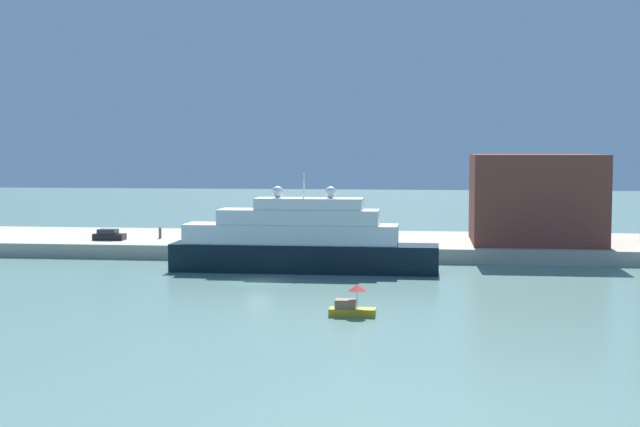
{
  "coord_description": "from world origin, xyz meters",
  "views": [
    {
      "loc": [
        16.69,
        -86.32,
        13.24
      ],
      "look_at": [
        5.36,
        6.0,
        6.43
      ],
      "focal_mm": 49.94,
      "sensor_mm": 36.0,
      "label": 1
    }
  ],
  "objects_px": {
    "small_motorboat": "(352,305)",
    "harbor_building": "(535,198)",
    "large_yacht": "(300,242)",
    "mooring_bollard": "(320,244)",
    "parked_car": "(109,235)",
    "person_figure": "(160,233)"
  },
  "relations": [
    {
      "from": "large_yacht",
      "to": "parked_car",
      "type": "relative_size",
      "value": 7.38
    },
    {
      "from": "parked_car",
      "to": "mooring_bollard",
      "type": "xyz_separation_m",
      "value": [
        27.44,
        -4.38,
        -0.26
      ]
    },
    {
      "from": "large_yacht",
      "to": "parked_car",
      "type": "height_order",
      "value": "large_yacht"
    },
    {
      "from": "person_figure",
      "to": "small_motorboat",
      "type": "bearing_deg",
      "value": -55.46
    },
    {
      "from": "small_motorboat",
      "to": "parked_car",
      "type": "distance_m",
      "value": 51.45
    },
    {
      "from": "person_figure",
      "to": "mooring_bollard",
      "type": "bearing_deg",
      "value": -18.24
    },
    {
      "from": "person_figure",
      "to": "harbor_building",
      "type": "bearing_deg",
      "value": 1.32
    },
    {
      "from": "mooring_bollard",
      "to": "parked_car",
      "type": "bearing_deg",
      "value": 170.94
    },
    {
      "from": "parked_car",
      "to": "mooring_bollard",
      "type": "height_order",
      "value": "parked_car"
    },
    {
      "from": "mooring_bollard",
      "to": "harbor_building",
      "type": "bearing_deg",
      "value": 17.74
    },
    {
      "from": "small_motorboat",
      "to": "mooring_bollard",
      "type": "bearing_deg",
      "value": 101.17
    },
    {
      "from": "large_yacht",
      "to": "mooring_bollard",
      "type": "distance_m",
      "value": 9.34
    },
    {
      "from": "small_motorboat",
      "to": "mooring_bollard",
      "type": "height_order",
      "value": "small_motorboat"
    },
    {
      "from": "large_yacht",
      "to": "person_figure",
      "type": "height_order",
      "value": "large_yacht"
    },
    {
      "from": "small_motorboat",
      "to": "parked_car",
      "type": "bearing_deg",
      "value": 131.62
    },
    {
      "from": "small_motorboat",
      "to": "mooring_bollard",
      "type": "xyz_separation_m",
      "value": [
        -6.72,
        34.07,
        1.16
      ]
    },
    {
      "from": "parked_car",
      "to": "large_yacht",
      "type": "bearing_deg",
      "value": -27.22
    },
    {
      "from": "small_motorboat",
      "to": "harbor_building",
      "type": "relative_size",
      "value": 0.24
    },
    {
      "from": "small_motorboat",
      "to": "harbor_building",
      "type": "bearing_deg",
      "value": 65.84
    },
    {
      "from": "harbor_building",
      "to": "person_figure",
      "type": "xyz_separation_m",
      "value": [
        -47.33,
        -1.09,
        -4.7
      ]
    },
    {
      "from": "large_yacht",
      "to": "person_figure",
      "type": "distance_m",
      "value": 26.31
    },
    {
      "from": "mooring_bollard",
      "to": "large_yacht",
      "type": "bearing_deg",
      "value": -96.37
    }
  ]
}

